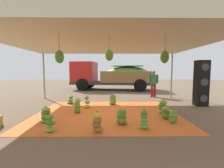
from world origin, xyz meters
name	(u,v)px	position (x,y,z in m)	size (l,w,h in m)	color
ground_plane	(108,99)	(0.00, 3.00, 0.00)	(40.00, 40.00, 0.00)	brown
tarp_orange	(107,113)	(0.00, 0.00, 0.01)	(5.30, 4.22, 0.01)	orange
tent_canopy	(107,43)	(0.00, -0.11, 2.63)	(8.00, 7.00, 2.72)	#9EA0A5
banana_bunch_0	(163,107)	(2.13, -0.09, 0.25)	(0.47, 0.47, 0.56)	#6B9E38
banana_bunch_1	(50,124)	(-1.45, -1.82, 0.23)	(0.33, 0.33, 0.54)	#75A83D
banana_bunch_2	(122,117)	(0.48, -1.24, 0.23)	(0.44, 0.44, 0.51)	#518428
banana_bunch_3	(166,113)	(2.01, -0.73, 0.21)	(0.38, 0.37, 0.47)	#477523
banana_bunch_4	(77,106)	(-1.13, 0.02, 0.27)	(0.34, 0.36, 0.60)	#477523
banana_bunch_5	(46,115)	(-1.87, -1.05, 0.23)	(0.47, 0.47, 0.53)	#6B9E38
banana_bunch_6	(144,120)	(1.09, -1.60, 0.25)	(0.34, 0.34, 0.58)	#6B9E38
banana_bunch_7	(173,117)	(2.10, -1.15, 0.21)	(0.32, 0.29, 0.46)	#518428
banana_bunch_8	(70,100)	(-1.84, 1.69, 0.20)	(0.42, 0.43, 0.46)	#518428
banana_bunch_9	(97,123)	(-0.20, -1.83, 0.26)	(0.38, 0.38, 0.57)	#996628
banana_bunch_10	(87,103)	(-0.87, 0.76, 0.24)	(0.32, 0.33, 0.56)	#75A83D
banana_bunch_11	(113,100)	(0.25, 1.47, 0.23)	(0.48, 0.48, 0.50)	#518428
cargo_truck_main	(111,75)	(0.15, 7.38, 1.26)	(7.10, 3.21, 2.40)	#2D2D2D
worker_0	(153,82)	(2.81, 3.64, 0.95)	(0.60, 0.37, 1.64)	maroon
speaker_stack	(201,83)	(4.36, 1.25, 1.06)	(0.52, 0.50, 2.11)	black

